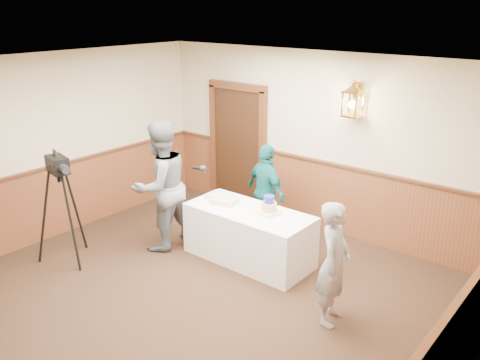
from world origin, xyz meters
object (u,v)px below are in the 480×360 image
object	(u,v)px
sheet_cake_green	(219,196)
assistant_p	(266,191)
sheet_cake_yellow	(225,201)
tv_camera_rig	(64,215)
baker	(334,264)
display_table	(249,235)
interviewer	(161,186)
tiered_cake	(269,207)

from	to	relation	value
sheet_cake_green	assistant_p	xyz separation A→B (m)	(0.32, 0.72, -0.05)
sheet_cake_yellow	tv_camera_rig	size ratio (longest dim) A/B	0.23
sheet_cake_yellow	tv_camera_rig	world-z (taller)	tv_camera_rig
sheet_cake_yellow	sheet_cake_green	distance (m)	0.19
sheet_cake_yellow	sheet_cake_green	xyz separation A→B (m)	(-0.17, 0.08, 0.00)
baker	assistant_p	bearing A→B (deg)	40.09
display_table	assistant_p	world-z (taller)	assistant_p
display_table	baker	bearing A→B (deg)	-18.92
sheet_cake_green	baker	xyz separation A→B (m)	(2.25, -0.63, -0.06)
sheet_cake_yellow	baker	size ratio (longest dim) A/B	0.24
display_table	tv_camera_rig	xyz separation A→B (m)	(-1.98, -1.63, 0.31)
interviewer	tv_camera_rig	distance (m)	1.39
sheet_cake_yellow	assistant_p	bearing A→B (deg)	79.55
sheet_cake_yellow	sheet_cake_green	size ratio (longest dim) A/B	1.07
sheet_cake_green	tiered_cake	bearing A→B (deg)	0.01
display_table	baker	world-z (taller)	baker
tv_camera_rig	baker	bearing A→B (deg)	28.18
display_table	tv_camera_rig	distance (m)	2.58
tiered_cake	sheet_cake_green	xyz separation A→B (m)	(-0.90, -0.00, -0.07)
tv_camera_rig	tiered_cake	bearing A→B (deg)	48.51
sheet_cake_green	baker	world-z (taller)	baker
tiered_cake	sheet_cake_yellow	bearing A→B (deg)	-173.76
sheet_cake_yellow	baker	xyz separation A→B (m)	(2.07, -0.55, -0.06)
sheet_cake_yellow	sheet_cake_green	bearing A→B (deg)	155.61
sheet_cake_yellow	baker	distance (m)	2.14
baker	tiered_cake	bearing A→B (deg)	50.13
interviewer	sheet_cake_green	bearing A→B (deg)	137.06
sheet_cake_yellow	tv_camera_rig	distance (m)	2.24
sheet_cake_green	tv_camera_rig	size ratio (longest dim) A/B	0.21
display_table	sheet_cake_yellow	xyz separation A→B (m)	(-0.44, -0.01, 0.41)
display_table	tiered_cake	world-z (taller)	tiered_cake
baker	tv_camera_rig	xyz separation A→B (m)	(-3.61, -1.07, -0.04)
baker	sheet_cake_yellow	bearing A→B (deg)	60.29
sheet_cake_green	sheet_cake_yellow	bearing A→B (deg)	-24.39
display_table	interviewer	xyz separation A→B (m)	(-1.24, -0.48, 0.58)
tiered_cake	assistant_p	bearing A→B (deg)	128.71
display_table	sheet_cake_green	size ratio (longest dim) A/B	5.50
baker	assistant_p	xyz separation A→B (m)	(-1.92, 1.35, 0.01)
interviewer	display_table	bearing A→B (deg)	117.29
sheet_cake_green	assistant_p	world-z (taller)	assistant_p
tv_camera_rig	sheet_cake_green	bearing A→B (deg)	62.84
tiered_cake	sheet_cake_green	size ratio (longest dim) A/B	0.93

